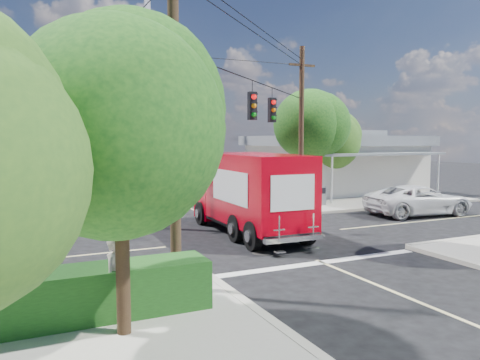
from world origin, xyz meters
TOP-DOWN VIEW (x-y plane):
  - ground at (0.00, 0.00)m, footprint 120.00×120.00m
  - sidewalk_ne at (10.88, 10.88)m, footprint 14.12×14.12m
  - road_markings at (0.00, -1.47)m, footprint 32.00×32.00m
  - building_ne at (12.50, 11.97)m, footprint 11.80×10.20m
  - radio_tower at (0.50, 20.00)m, footprint 0.80×0.80m
  - tree_sw_front at (-6.99, -7.54)m, footprint 3.88×3.78m
  - tree_ne_front at (7.21, 6.76)m, footprint 4.21×4.14m
  - tree_ne_back at (9.81, 8.96)m, footprint 3.77×3.66m
  - palm_nw_front at (-7.50, 7.50)m, footprint 3.01×3.08m
  - palm_nw_back at (-9.50, 9.00)m, footprint 3.01×3.08m
  - utility_poles at (-1.58, 1.60)m, footprint 12.00×10.68m
  - picket_fence at (-7.80, -5.60)m, footprint 5.94×0.06m
  - hedge_sw at (-8.00, -6.40)m, footprint 6.20×1.20m
  - vending_boxes at (6.50, 6.20)m, footprint 1.90×0.50m
  - delivery_truck at (-0.12, 0.78)m, footprint 2.69×7.94m
  - parked_car at (10.23, 1.54)m, footprint 5.95×3.28m
  - pedestrian at (-6.98, -6.73)m, footprint 0.79×0.77m

SIDE VIEW (x-z plane):
  - ground at x=0.00m, z-range 0.00..0.00m
  - road_markings at x=0.00m, z-range 0.00..0.01m
  - sidewalk_ne at x=10.88m, z-range 0.00..0.14m
  - picket_fence at x=-7.80m, z-range 0.18..1.18m
  - hedge_sw at x=-8.00m, z-range 0.14..1.24m
  - vending_boxes at x=6.50m, z-range 0.14..1.24m
  - parked_car at x=10.23m, z-range 0.00..1.58m
  - pedestrian at x=-6.98m, z-range 0.14..1.97m
  - delivery_truck at x=-0.12m, z-range 0.03..3.43m
  - building_ne at x=12.50m, z-range 0.07..4.57m
  - tree_ne_back at x=9.81m, z-range 1.27..7.10m
  - tree_sw_front at x=-6.99m, z-range 1.32..7.35m
  - palm_nw_back at x=-9.50m, z-range 2.08..7.27m
  - utility_poles at x=-1.58m, z-range 0.17..9.17m
  - tree_ne_front at x=7.21m, z-range 1.44..8.09m
  - palm_nw_front at x=-7.50m, z-range 2.25..7.84m
  - radio_tower at x=0.50m, z-range -2.86..14.14m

